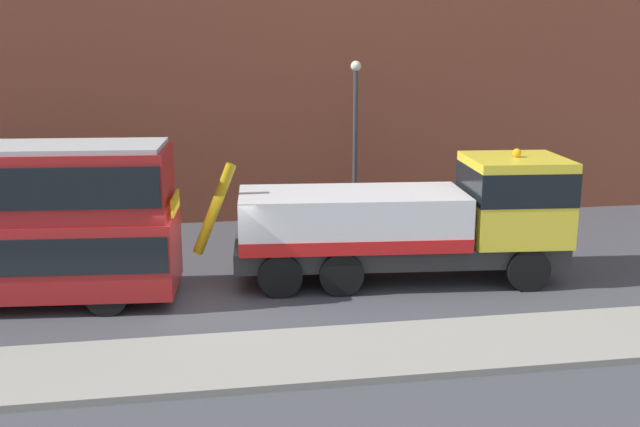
# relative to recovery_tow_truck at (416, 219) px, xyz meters

# --- Properties ---
(ground_plane) EXTENTS (120.00, 120.00, 0.00)m
(ground_plane) POSITION_rel_recovery_tow_truck_xyz_m (-5.72, -0.55, -1.76)
(ground_plane) COLOR #424247
(near_kerb) EXTENTS (60.00, 2.80, 0.15)m
(near_kerb) POSITION_rel_recovery_tow_truck_xyz_m (-5.72, -4.75, -1.68)
(near_kerb) COLOR gray
(near_kerb) RESTS_ON ground_plane
(recovery_tow_truck) EXTENTS (10.23, 3.42, 3.67)m
(recovery_tow_truck) POSITION_rel_recovery_tow_truck_xyz_m (0.00, 0.00, 0.00)
(recovery_tow_truck) COLOR #2D2D2D
(recovery_tow_truck) RESTS_ON ground_plane
(street_lamp) EXTENTS (0.36, 0.36, 5.83)m
(street_lamp) POSITION_rel_recovery_tow_truck_xyz_m (-0.40, 6.14, 1.71)
(street_lamp) COLOR #38383D
(street_lamp) RESTS_ON ground_plane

